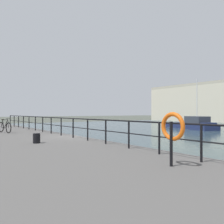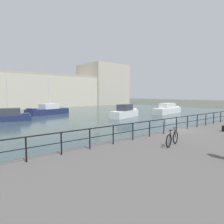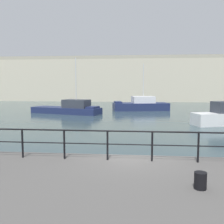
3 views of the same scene
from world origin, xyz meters
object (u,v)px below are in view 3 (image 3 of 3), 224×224
Objects in this scene: harbor_building at (171,78)px; mooring_bollard at (200,181)px; moored_cabin_cruiser at (141,105)px; moored_red_daysailer at (69,109)px.

harbor_building is 55.70m from mooring_bollard.
moored_cabin_cruiser is at bearing 92.13° from mooring_bollard.
moored_cabin_cruiser is 30.86m from mooring_bollard.
harbor_building is at bearing 78.75° from moored_red_daysailer.
moored_cabin_cruiser reaches higher than mooring_bollard.
moored_red_daysailer is 21.54× the size of mooring_bollard.
moored_red_daysailer is at bearing 17.48° from moored_cabin_cruiser.
harbor_building reaches higher than mooring_bollard.
moored_cabin_cruiser is (9.12, 5.25, 0.12)m from moored_red_daysailer.
moored_red_daysailer is (-16.21, -29.64, -4.58)m from harbor_building.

